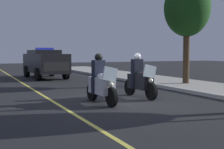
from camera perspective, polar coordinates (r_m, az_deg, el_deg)
The scene contains 7 objects.
ground_plane at distance 11.03m, azimuth 1.73°, elevation -4.94°, with size 80.00×80.00×0.00m, color black.
curb_strip at distance 13.03m, azimuth 16.13°, elevation -3.36°, with size 48.00×0.24×0.15m, color #B7B5AD.
lane_stripe_center at distance 10.24m, azimuth -9.78°, elevation -5.69°, with size 48.00×0.12×0.01m, color #E0D14C.
police_motorcycle_lead_left at distance 10.37m, azimuth -2.08°, elevation -1.63°, with size 2.14×0.60×1.72m.
police_motorcycle_lead_right at distance 11.80m, azimuth 5.21°, elevation -0.94°, with size 2.14×0.60×1.72m.
police_suv at distance 21.05m, azimuth -12.38°, elevation 2.23°, with size 5.00×2.31×2.05m.
tree_mid_block at distance 16.85m, azimuth 13.85°, elevation 11.80°, with size 2.42×2.42×5.45m.
Camera 1 is at (9.75, -4.86, 1.75)m, focal length 48.95 mm.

